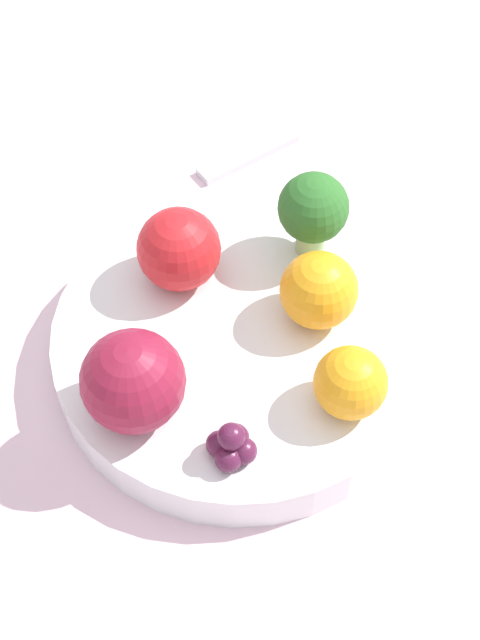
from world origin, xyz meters
name	(u,v)px	position (x,y,z in m)	size (l,w,h in m)	color
ground_plane	(240,375)	(0.00, 0.00, 0.00)	(6.00, 6.00, 0.00)	gray
table_surface	(240,366)	(0.00, 0.00, 0.01)	(1.20, 1.20, 0.02)	silver
bowl	(240,344)	(0.00, 0.00, 0.04)	(0.23, 0.23, 0.03)	white
broccoli	(313,210)	(-0.07, 0.03, 0.09)	(0.05, 0.05, 0.06)	#99C17A
apple_red	(179,249)	(-0.03, -0.05, 0.08)	(0.05, 0.05, 0.05)	red
apple_green	(133,381)	(0.07, -0.04, 0.08)	(0.06, 0.06, 0.06)	maroon
orange_front	(319,290)	(-0.02, 0.04, 0.07)	(0.05, 0.05, 0.05)	orange
orange_back	(351,383)	(0.04, 0.07, 0.07)	(0.04, 0.04, 0.04)	orange
grape_cluster	(232,445)	(0.09, 0.02, 0.06)	(0.03, 0.03, 0.03)	#511938
spoon	(248,155)	(-0.18, -0.04, 0.02)	(0.07, 0.07, 0.01)	silver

